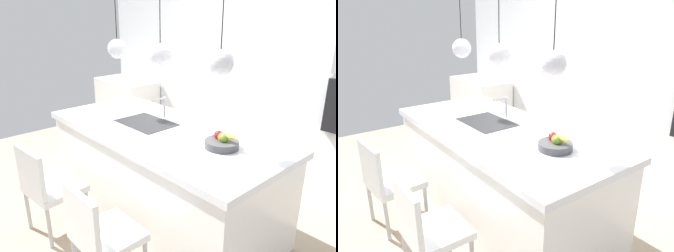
{
  "view_description": "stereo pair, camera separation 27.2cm",
  "coord_description": "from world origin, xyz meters",
  "views": [
    {
      "loc": [
        2.15,
        -1.85,
        1.93
      ],
      "look_at": [
        0.1,
        0.0,
        0.97
      ],
      "focal_mm": 34.6,
      "sensor_mm": 36.0,
      "label": 1
    },
    {
      "loc": [
        2.32,
        -1.64,
        1.93
      ],
      "look_at": [
        0.1,
        0.0,
        0.97
      ],
      "focal_mm": 34.6,
      "sensor_mm": 36.0,
      "label": 2
    }
  ],
  "objects": [
    {
      "name": "chair_near",
      "position": [
        -0.46,
        -0.94,
        0.48
      ],
      "size": [
        0.5,
        0.48,
        0.86
      ],
      "color": "silver",
      "rests_on": "ground"
    },
    {
      "name": "chair_middle",
      "position": [
        0.43,
        -0.94,
        0.48
      ],
      "size": [
        0.44,
        0.42,
        0.85
      ],
      "color": "white",
      "rests_on": "ground"
    },
    {
      "name": "faucet",
      "position": [
        -0.22,
        0.21,
        1.06
      ],
      "size": [
        0.02,
        0.17,
        0.22
      ],
      "color": "silver",
      "rests_on": "kitchen_island"
    },
    {
      "name": "fruit_bowl",
      "position": [
        0.67,
        0.06,
        0.97
      ],
      "size": [
        0.28,
        0.27,
        0.14
      ],
      "color": "#4C4C51",
      "rests_on": "kitchen_island"
    },
    {
      "name": "sink_basin",
      "position": [
        -0.22,
        0.0,
        0.92
      ],
      "size": [
        0.56,
        0.4,
        0.02
      ],
      "primitive_type": "cube",
      "color": "#2D2D30",
      "rests_on": "kitchen_island"
    },
    {
      "name": "pendant_light_left",
      "position": [
        -0.66,
        0.0,
        1.6
      ],
      "size": [
        0.19,
        0.19,
        0.79
      ],
      "color": "silver"
    },
    {
      "name": "pendant_light_center",
      "position": [
        0.0,
        0.0,
        1.6
      ],
      "size": [
        0.19,
        0.19,
        0.79
      ],
      "color": "silver"
    },
    {
      "name": "kitchen_island",
      "position": [
        0.0,
        0.0,
        0.46
      ],
      "size": [
        2.4,
        1.08,
        0.92
      ],
      "color": "white",
      "rests_on": "ground"
    },
    {
      "name": "floor",
      "position": [
        0.0,
        0.0,
        0.0
      ],
      "size": [
        6.6,
        6.6,
        0.0
      ],
      "primitive_type": "plane",
      "color": "tan",
      "rests_on": "ground"
    },
    {
      "name": "pendant_light_right",
      "position": [
        0.66,
        0.0,
        1.6
      ],
      "size": [
        0.19,
        0.19,
        0.79
      ],
      "color": "silver"
    },
    {
      "name": "side_counter",
      "position": [
        -2.4,
        1.28,
        0.43
      ],
      "size": [
        1.1,
        0.6,
        0.86
      ],
      "primitive_type": "cube",
      "color": "white",
      "rests_on": "ground"
    },
    {
      "name": "back_wall",
      "position": [
        0.0,
        1.65,
        1.3
      ],
      "size": [
        6.0,
        0.1,
        2.6
      ],
      "primitive_type": "cube",
      "color": "white",
      "rests_on": "ground"
    }
  ]
}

